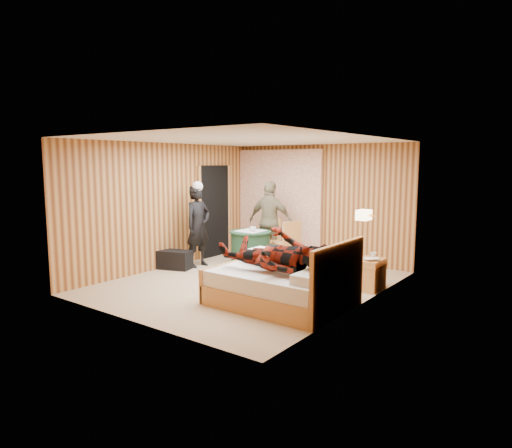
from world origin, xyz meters
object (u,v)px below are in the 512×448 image
Objects in this scene: man_at_table at (270,221)px; chair_far at (270,237)px; man_on_bed at (275,244)px; bed at (282,284)px; chair_near at (289,240)px; round_table at (250,249)px; nightstand at (370,274)px; duffel_bag at (174,260)px; wall_lamp at (364,215)px; woman_standing at (198,226)px.

chair_far is at bearing 104.21° from man_at_table.
man_on_bed is (1.87, -2.55, 0.41)m from chair_far.
bed reaches higher than chair_near.
man_at_table is (-0.02, 0.04, 0.32)m from chair_far.
round_table is 0.86m from man_at_table.
nightstand is at bearing -6.63° from chair_far.
round_table is 1.28× the size of duffel_bag.
bed reaches higher than duffel_bag.
bed is at bearing -126.05° from wall_lamp.
man_on_bed reaches higher than duffel_bag.
man_at_table is at bearing 122.73° from chair_far.
man_at_table is at bearing 39.55° from duffel_bag.
round_table is at bearing 135.15° from man_on_bed.
woman_standing is (-0.91, -1.25, 0.29)m from chair_far.
man_on_bed reaches higher than nightstand.
man_on_bed is (1.89, -2.58, 0.08)m from man_at_table.
bed is 2.49m from round_table.
nightstand is 0.57× the size of chair_near.
wall_lamp is 2.87m from round_table.
nightstand is at bearing 96.01° from chair_near.
chair_near is (-1.27, 2.14, 0.25)m from bed.
wall_lamp is 2.43m from chair_near.
wall_lamp is at bearing 53.95° from bed.
chair_near is at bearing 23.87° from duffel_bag.
man_on_bed reaches higher than wall_lamp.
man_on_bed reaches higher than woman_standing.
nightstand is at bearing 154.20° from man_at_table.
chair_far is 0.53× the size of man_on_bed.
bed is 3.00m from woman_standing.
man_on_bed reaches higher than round_table.
man_at_table reaches higher than round_table.
round_table is at bearing 82.09° from man_at_table.
wall_lamp reaches higher than bed.
duffel_bag is 0.37× the size of man_on_bed.
duffel_bag is 3.20m from man_on_bed.
woman_standing reaches higher than chair_far.
duffel_bag is (-1.11, -1.05, -0.19)m from round_table.
man_on_bed is at bearing -84.51° from bed.
man_at_table is (0.00, 0.71, 0.49)m from round_table.
bed is 2.98m from chair_far.
man_on_bed is at bearing -43.06° from chair_far.
nightstand is 2.00m from man_on_bed.
chair_far is 1.58m from woman_standing.
nightstand reaches higher than duffel_bag.
duffel_bag is (-2.98, 0.60, -0.11)m from bed.
bed reaches higher than nightstand.
chair_near is at bearing 152.35° from man_at_table.
wall_lamp is at bearing -14.28° from chair_far.
bed is at bearing -116.44° from nightstand.
wall_lamp is at bearing -10.67° from duffel_bag.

